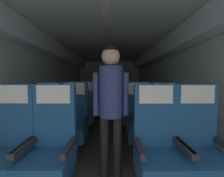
% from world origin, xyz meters
% --- Properties ---
extents(ground, '(3.50, 8.41, 0.02)m').
position_xyz_m(ground, '(0.00, 4.00, -0.01)').
color(ground, '#3D3833').
extents(fuselage_shell, '(3.38, 8.06, 2.27)m').
position_xyz_m(fuselage_shell, '(0.00, 4.28, 1.63)').
color(fuselage_shell, silver).
rests_on(fuselage_shell, ground).
extents(seat_a_left_window, '(0.49, 0.51, 1.17)m').
position_xyz_m(seat_a_left_window, '(-1.02, 1.59, 0.49)').
color(seat_a_left_window, '#38383D').
rests_on(seat_a_left_window, ground).
extents(seat_a_left_aisle, '(0.49, 0.51, 1.17)m').
position_xyz_m(seat_a_left_aisle, '(-0.55, 1.58, 0.49)').
color(seat_a_left_aisle, '#38383D').
rests_on(seat_a_left_aisle, ground).
extents(seat_a_right_aisle, '(0.49, 0.51, 1.17)m').
position_xyz_m(seat_a_right_aisle, '(1.02, 1.57, 0.49)').
color(seat_a_right_aisle, '#38383D').
rests_on(seat_a_right_aisle, ground).
extents(seat_a_right_window, '(0.49, 0.51, 1.17)m').
position_xyz_m(seat_a_right_window, '(0.56, 1.57, 0.49)').
color(seat_a_right_window, '#38383D').
rests_on(seat_a_right_window, ground).
extents(seat_b_left_window, '(0.49, 0.51, 1.17)m').
position_xyz_m(seat_b_left_window, '(-1.03, 2.53, 0.49)').
color(seat_b_left_window, '#38383D').
rests_on(seat_b_left_window, ground).
extents(seat_b_left_aisle, '(0.49, 0.51, 1.17)m').
position_xyz_m(seat_b_left_aisle, '(-0.57, 2.53, 0.49)').
color(seat_b_left_aisle, '#38383D').
rests_on(seat_b_left_aisle, ground).
extents(seat_b_right_aisle, '(0.49, 0.51, 1.17)m').
position_xyz_m(seat_b_right_aisle, '(1.02, 2.55, 0.49)').
color(seat_b_right_aisle, '#38383D').
rests_on(seat_b_right_aisle, ground).
extents(seat_b_right_window, '(0.49, 0.51, 1.17)m').
position_xyz_m(seat_b_right_window, '(0.57, 2.55, 0.49)').
color(seat_b_right_window, '#38383D').
rests_on(seat_b_right_window, ground).
extents(seat_c_left_window, '(0.49, 0.51, 1.17)m').
position_xyz_m(seat_c_left_window, '(-1.02, 3.51, 0.49)').
color(seat_c_left_window, '#38383D').
rests_on(seat_c_left_window, ground).
extents(seat_c_left_aisle, '(0.49, 0.51, 1.17)m').
position_xyz_m(seat_c_left_aisle, '(-0.56, 3.49, 0.49)').
color(seat_c_left_aisle, '#38383D').
rests_on(seat_c_left_aisle, ground).
extents(seat_c_right_aisle, '(0.49, 0.51, 1.17)m').
position_xyz_m(seat_c_right_aisle, '(1.02, 3.49, 0.49)').
color(seat_c_right_aisle, '#38383D').
rests_on(seat_c_right_aisle, ground).
extents(seat_c_right_window, '(0.49, 0.51, 1.17)m').
position_xyz_m(seat_c_right_window, '(0.55, 3.49, 0.49)').
color(seat_c_right_window, '#38383D').
rests_on(seat_c_right_window, ground).
extents(seat_d_left_window, '(0.49, 0.51, 1.17)m').
position_xyz_m(seat_d_left_window, '(-1.03, 4.46, 0.49)').
color(seat_d_left_window, '#38383D').
rests_on(seat_d_left_window, ground).
extents(seat_d_left_aisle, '(0.49, 0.51, 1.17)m').
position_xyz_m(seat_d_left_aisle, '(-0.55, 4.45, 0.49)').
color(seat_d_left_aisle, '#38383D').
rests_on(seat_d_left_aisle, ground).
extents(seat_d_right_aisle, '(0.49, 0.51, 1.17)m').
position_xyz_m(seat_d_right_aisle, '(1.02, 4.46, 0.49)').
color(seat_d_right_aisle, '#38383D').
rests_on(seat_d_right_aisle, ground).
extents(seat_d_right_window, '(0.49, 0.51, 1.17)m').
position_xyz_m(seat_d_right_window, '(0.56, 4.44, 0.49)').
color(seat_d_right_window, '#38383D').
rests_on(seat_d_right_window, ground).
extents(seat_e_left_window, '(0.49, 0.51, 1.17)m').
position_xyz_m(seat_e_left_window, '(-1.01, 5.39, 0.49)').
color(seat_e_left_window, '#38383D').
rests_on(seat_e_left_window, ground).
extents(seat_e_left_aisle, '(0.49, 0.51, 1.17)m').
position_xyz_m(seat_e_left_aisle, '(-0.56, 5.40, 0.49)').
color(seat_e_left_aisle, '#38383D').
rests_on(seat_e_left_aisle, ground).
extents(seat_e_right_aisle, '(0.49, 0.51, 1.17)m').
position_xyz_m(seat_e_right_aisle, '(1.01, 5.39, 0.49)').
color(seat_e_right_aisle, '#38383D').
rests_on(seat_e_right_aisle, ground).
extents(seat_e_right_window, '(0.49, 0.51, 1.17)m').
position_xyz_m(seat_e_right_window, '(0.57, 5.39, 0.49)').
color(seat_e_right_window, '#38383D').
rests_on(seat_e_right_window, ground).
extents(flight_attendant, '(0.43, 0.28, 1.63)m').
position_xyz_m(flight_attendant, '(0.07, 1.84, 1.01)').
color(flight_attendant, black).
rests_on(flight_attendant, ground).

